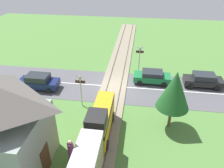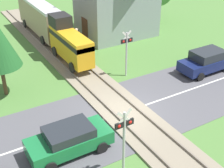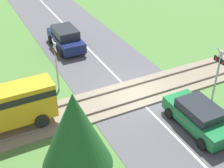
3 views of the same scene
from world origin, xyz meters
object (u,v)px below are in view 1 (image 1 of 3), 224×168
Objects in this scene: car_far_side at (39,81)px; crossing_signal_west_approach at (140,56)px; train at (88,163)px; car_behind_queue at (203,80)px; pedestrian_by_station at (71,151)px; crossing_signal_east_approach at (81,87)px; car_near_crossing at (152,77)px.

car_far_side is 11.81m from crossing_signal_west_approach.
car_far_side is (7.92, -10.34, -1.03)m from train.
pedestrian_by_station is at bearing 45.65° from car_behind_queue.
crossing_signal_east_approach reaches higher than pedestrian_by_station.
car_near_crossing is 0.99× the size of car_behind_queue.
car_near_crossing is 1.22× the size of crossing_signal_east_approach.
car_far_side is at bearing 9.33° from car_behind_queue.
car_far_side is at bearing -24.25° from crossing_signal_east_approach.
crossing_signal_west_approach is at bearing -123.61° from crossing_signal_east_approach.
crossing_signal_west_approach is at bearing -57.33° from car_near_crossing.
car_near_crossing is 12.37m from car_far_side.
car_near_crossing is at bearing -141.56° from crossing_signal_east_approach.
train is at bearing 107.90° from crossing_signal_east_approach.
car_far_side is at bearing -54.29° from pedestrian_by_station.
car_far_side is 6.02m from crossing_signal_east_approach.
train is 13.89m from car_near_crossing.
crossing_signal_west_approach is at bearing -106.91° from pedestrian_by_station.
crossing_signal_east_approach is at bearing -82.03° from pedestrian_by_station.
car_near_crossing is at bearing 122.67° from crossing_signal_west_approach.
train reaches higher than car_near_crossing.
car_near_crossing is 5.50m from car_behind_queue.
crossing_signal_east_approach is at bearing 56.39° from crossing_signal_west_approach.
car_behind_queue is at bearing 180.00° from car_near_crossing.
car_near_crossing is 8.62m from crossing_signal_east_approach.
pedestrian_by_station is at bearing -44.77° from train.
car_far_side is at bearing 26.80° from crossing_signal_west_approach.
pedestrian_by_station is (-0.88, 6.26, -1.32)m from crossing_signal_east_approach.
car_behind_queue is 1.23× the size of crossing_signal_west_approach.
car_behind_queue is (-9.61, -13.22, -1.09)m from train.
train is at bearing 80.70° from crossing_signal_west_approach.
crossing_signal_west_approach is 9.26m from crossing_signal_east_approach.
crossing_signal_east_approach reaches higher than car_behind_queue.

